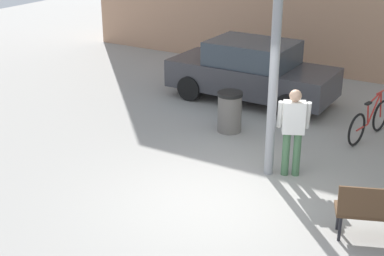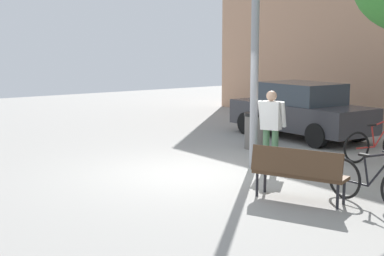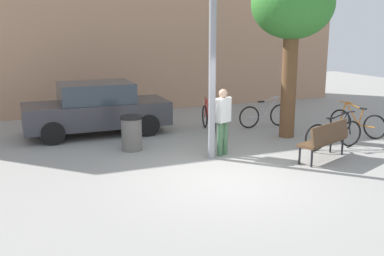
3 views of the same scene
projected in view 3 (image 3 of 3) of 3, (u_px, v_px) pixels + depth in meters
name	position (u px, v px, depth m)	size (l,w,h in m)	color
ground_plane	(229.00, 178.00, 9.48)	(36.00, 36.00, 0.00)	gray
building_facade	(118.00, 6.00, 16.94)	(18.43, 2.00, 7.87)	tan
lamppost	(213.00, 47.00, 10.33)	(0.28, 0.28, 4.94)	gray
person_by_lamppost	(223.00, 117.00, 10.99)	(0.63, 0.46, 1.67)	#47704C
park_bench	(326.00, 138.00, 10.66)	(1.66, 1.03, 0.92)	#513823
plaza_tree	(293.00, 8.00, 12.27)	(2.29, 2.29, 4.75)	brown
bicycle_orange	(357.00, 123.00, 13.13)	(0.59, 1.74, 0.97)	black
bicycle_red	(209.00, 119.00, 13.69)	(0.43, 1.78, 0.97)	black
bicycle_silver	(265.00, 115.00, 14.27)	(1.81, 0.15, 0.97)	black
bicycle_black	(334.00, 134.00, 11.72)	(1.81, 0.09, 0.97)	black
parked_car_charcoal	(97.00, 109.00, 13.23)	(4.22, 1.86, 1.55)	#38383D
trash_bin	(132.00, 133.00, 11.56)	(0.56, 0.56, 0.91)	#66605B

